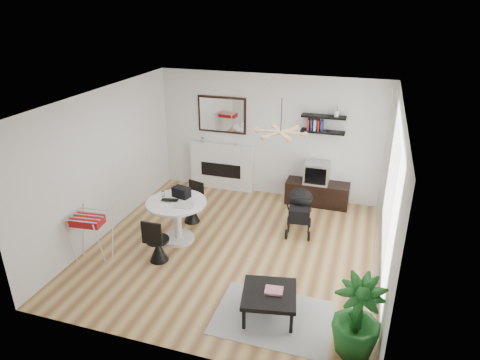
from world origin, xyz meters
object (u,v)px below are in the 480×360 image
(crt_tv, at_px, (317,173))
(coffee_table, at_px, (269,295))
(tv_console, at_px, (317,193))
(fireplace, at_px, (222,161))
(potted_plant, at_px, (357,317))
(drying_rack, at_px, (91,236))
(stroller, at_px, (299,213))
(dining_table, at_px, (177,215))

(crt_tv, xyz_separation_m, coffee_table, (-0.10, -3.75, -0.38))
(coffee_table, bearing_deg, tv_console, 87.92)
(fireplace, height_order, potted_plant, fireplace)
(fireplace, height_order, tv_console, fireplace)
(crt_tv, height_order, potted_plant, potted_plant)
(fireplace, xyz_separation_m, potted_plant, (3.29, -4.25, -0.13))
(tv_console, height_order, coffee_table, tv_console)
(fireplace, distance_m, coffee_table, 4.46)
(fireplace, relative_size, tv_console, 1.61)
(drying_rack, distance_m, coffee_table, 3.22)
(tv_console, distance_m, crt_tv, 0.48)
(tv_console, bearing_deg, fireplace, 175.73)
(tv_console, distance_m, potted_plant, 4.22)
(tv_console, xyz_separation_m, crt_tv, (-0.04, -0.00, 0.48))
(fireplace, xyz_separation_m, tv_console, (2.24, -0.17, -0.43))
(drying_rack, relative_size, stroller, 0.95)
(tv_console, relative_size, dining_table, 1.23)
(crt_tv, relative_size, drying_rack, 0.59)
(drying_rack, height_order, stroller, stroller)
(fireplace, xyz_separation_m, dining_table, (0.02, -2.44, -0.16))
(fireplace, xyz_separation_m, drying_rack, (-1.08, -3.47, -0.22))
(crt_tv, height_order, stroller, crt_tv)
(stroller, relative_size, potted_plant, 0.84)
(coffee_table, bearing_deg, drying_rack, 172.00)
(crt_tv, xyz_separation_m, stroller, (-0.12, -1.28, -0.33))
(crt_tv, bearing_deg, coffee_table, -91.47)
(drying_rack, height_order, potted_plant, potted_plant)
(stroller, distance_m, potted_plant, 3.05)
(stroller, xyz_separation_m, potted_plant, (1.21, -2.79, 0.15))
(fireplace, distance_m, potted_plant, 5.38)
(fireplace, bearing_deg, dining_table, -89.64)
(tv_console, bearing_deg, potted_plant, -75.56)
(dining_table, relative_size, potted_plant, 0.98)
(coffee_table, bearing_deg, stroller, 90.61)
(potted_plant, bearing_deg, stroller, 113.47)
(stroller, distance_m, coffee_table, 2.46)
(crt_tv, relative_size, coffee_table, 0.60)
(fireplace, height_order, crt_tv, fireplace)
(coffee_table, relative_size, potted_plant, 0.79)
(tv_console, bearing_deg, dining_table, -134.39)
(tv_console, xyz_separation_m, coffee_table, (-0.14, -3.75, 0.10))
(fireplace, bearing_deg, coffee_table, -61.75)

